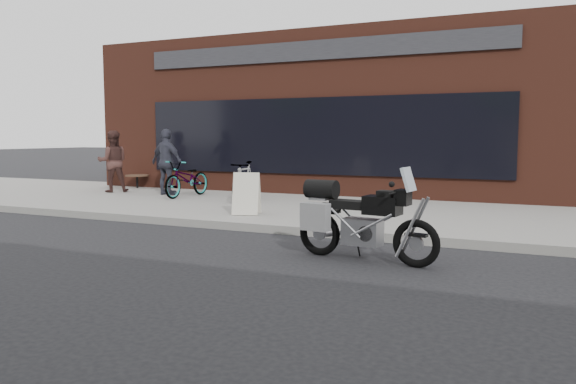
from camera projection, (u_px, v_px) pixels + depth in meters
ground at (169, 299)px, 5.89m from camera, size 120.00×120.00×0.00m
near_sidewalk at (363, 211)px, 12.22m from camera, size 44.00×6.00×0.15m
storefront at (367, 120)px, 19.16m from camera, size 14.00×10.07×4.50m
motorcycle at (356, 219)px, 7.68m from camera, size 2.07×0.68×1.31m
bicycle_front at (187, 179)px, 14.36m from camera, size 0.67×1.79×0.93m
bicycle_rear at (245, 181)px, 13.52m from camera, size 0.63×1.62×0.95m
sandwich_sign at (247, 193)px, 11.16m from camera, size 0.64×0.61×0.83m
cafe_table at (137, 176)px, 16.78m from camera, size 0.69×0.69×0.39m
cafe_patron_left at (113, 162)px, 15.51m from camera, size 1.05×1.03×1.70m
cafe_patron_right at (167, 162)px, 14.77m from camera, size 1.08×0.58×1.74m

